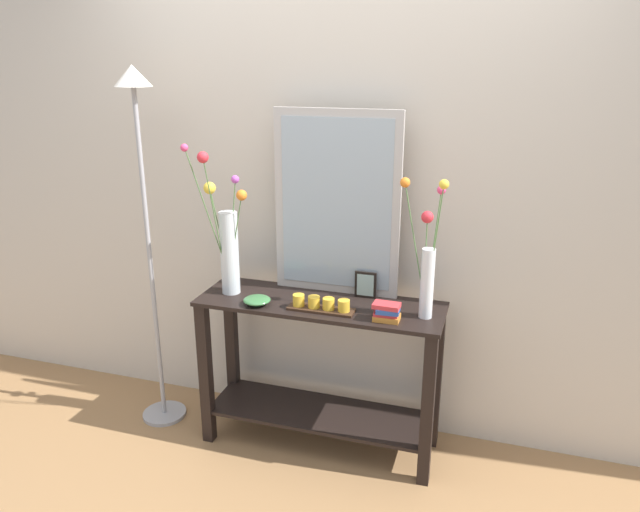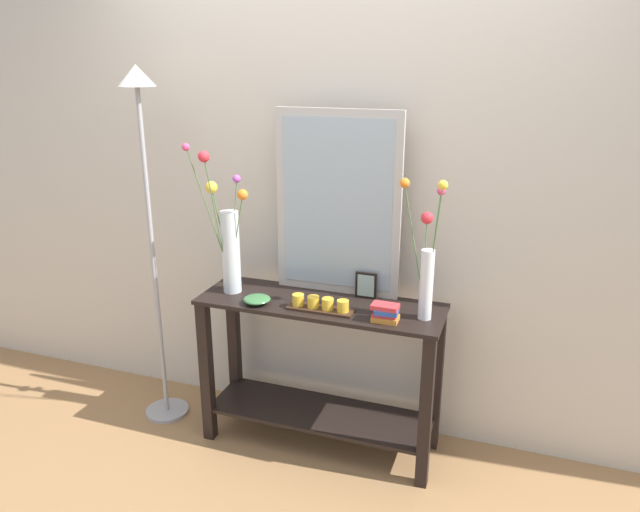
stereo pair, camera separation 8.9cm
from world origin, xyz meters
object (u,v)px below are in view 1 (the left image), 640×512
Objects in this scene: vase_right at (427,263)px; floor_lamp at (144,194)px; console_table at (320,362)px; book_stack at (387,312)px; tall_vase_left at (228,242)px; picture_frame_small at (366,285)px; mirror_leaning at (337,204)px; decorative_bowl at (257,300)px; candle_tray at (321,305)px.

floor_lamp reaches higher than vase_right.
book_stack is at bearing -17.46° from console_table.
picture_frame_small is (0.67, 0.14, -0.20)m from tall_vase_left.
console_table is 1.33× the size of mirror_leaning.
picture_frame_small is at bearing -12.47° from mirror_leaning.
book_stack is (-0.16, -0.10, -0.22)m from vase_right.
vase_right reaches higher than picture_frame_small.
console_table is 9.83× the size of book_stack.
console_table is at bearing 162.54° from book_stack.
tall_vase_left is (-0.47, -0.02, 0.59)m from console_table.
mirror_leaning is 0.97m from floor_lamp.
tall_vase_left is 6.18× the size of book_stack.
console_table is 1.22m from floor_lamp.
mirror_leaning is 0.60m from decorative_bowl.
candle_tray is 2.42× the size of decorative_bowl.
decorative_bowl is (-0.28, -0.12, 0.35)m from console_table.
book_stack reaches higher than console_table.
floor_lamp reaches higher than picture_frame_small.
mirror_leaning is 1.20× the size of tall_vase_left.
picture_frame_small is at bearing 123.30° from book_stack.
mirror_leaning is 0.50m from candle_tray.
mirror_leaning reaches higher than vase_right.
vase_right is (0.51, -0.01, 0.58)m from console_table.
vase_right is 5.30× the size of book_stack.
vase_right reaches higher than candle_tray.
mirror_leaning reaches higher than book_stack.
candle_tray is 0.17× the size of floor_lamp.
picture_frame_small is at bearing 155.78° from vase_right.
floor_lamp is at bearing -168.33° from mirror_leaning.
mirror_leaning is 0.54m from vase_right.
picture_frame_small is (0.16, -0.04, -0.39)m from mirror_leaning.
vase_right is 4.87× the size of picture_frame_small.
book_stack is at bearing -56.70° from picture_frame_small.
mirror_leaning is at bearing 159.63° from vase_right.
floor_lamp reaches higher than console_table.
book_stack reaches higher than decorative_bowl.
floor_lamp is at bearing 172.33° from decorative_bowl.
book_stack is (0.82, -0.09, -0.23)m from tall_vase_left.
decorative_bowl is at bearing -179.25° from book_stack.
candle_tray is at bearing -89.68° from mirror_leaning.
floor_lamp reaches higher than tall_vase_left.
candle_tray is at bearing -3.73° from floor_lamp.
floor_lamp is at bearing -171.81° from picture_frame_small.
book_stack is at bearing -3.48° from floor_lamp.
console_table is at bearing 2.10° from floor_lamp.
vase_right is at bearing 0.80° from floor_lamp.
console_table is 0.77m from vase_right.
floor_lamp is at bearing -177.92° from tall_vase_left.
picture_frame_small reaches higher than candle_tray.
candle_tray is (0.03, -0.10, 0.35)m from console_table.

